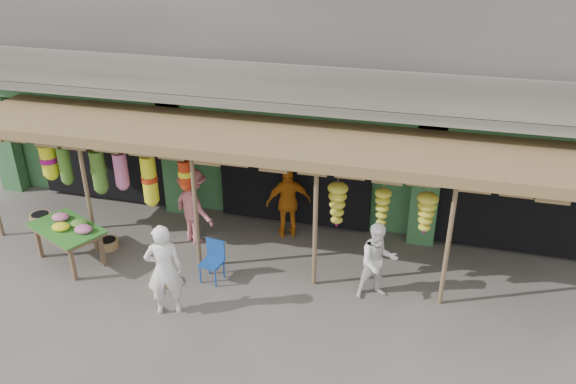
% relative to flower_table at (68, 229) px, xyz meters
% --- Properties ---
extents(ground, '(80.00, 80.00, 0.00)m').
position_rel_flower_table_xyz_m(ground, '(4.23, 0.73, -0.79)').
color(ground, '#514C47').
rests_on(ground, ground).
extents(building, '(16.40, 6.80, 7.00)m').
position_rel_flower_table_xyz_m(building, '(4.23, 5.60, 2.57)').
color(building, gray).
rests_on(building, ground).
extents(awning, '(14.00, 2.70, 2.79)m').
position_rel_flower_table_xyz_m(awning, '(4.08, 1.52, 1.77)').
color(awning, brown).
rests_on(awning, ground).
extents(flower_table, '(1.89, 1.56, 0.99)m').
position_rel_flower_table_xyz_m(flower_table, '(0.00, 0.00, 0.00)').
color(flower_table, brown).
rests_on(flower_table, ground).
extents(blue_chair, '(0.47, 0.47, 0.86)m').
position_rel_flower_table_xyz_m(blue_chair, '(3.19, 0.18, -0.31)').
color(blue_chair, '#174597').
rests_on(blue_chair, ground).
extents(basket_left, '(0.59, 0.59, 0.21)m').
position_rel_flower_table_xyz_m(basket_left, '(-1.81, 1.32, -0.69)').
color(basket_left, brown).
rests_on(basket_left, ground).
extents(basket_mid, '(0.61, 0.61, 0.18)m').
position_rel_flower_table_xyz_m(basket_mid, '(2.23, -0.27, -0.71)').
color(basket_mid, '#986D44').
rests_on(basket_mid, ground).
extents(basket_right, '(0.49, 0.49, 0.20)m').
position_rel_flower_table_xyz_m(basket_right, '(0.44, 0.68, -0.69)').
color(basket_right, olive).
rests_on(basket_right, ground).
extents(person_front, '(0.80, 0.68, 1.86)m').
position_rel_flower_table_xyz_m(person_front, '(2.76, -1.05, 0.14)').
color(person_front, white).
rests_on(person_front, ground).
extents(person_right, '(0.96, 0.87, 1.60)m').
position_rel_flower_table_xyz_m(person_right, '(6.49, 0.45, 0.00)').
color(person_right, white).
rests_on(person_right, ground).
extents(person_vendor, '(1.11, 0.83, 1.76)m').
position_rel_flower_table_xyz_m(person_vendor, '(4.23, 2.26, 0.08)').
color(person_vendor, '#C06512').
rests_on(person_vendor, ground).
extents(person_shopper, '(1.33, 1.13, 1.79)m').
position_rel_flower_table_xyz_m(person_shopper, '(2.22, 1.50, 0.10)').
color(person_shopper, '#D36F78').
rests_on(person_shopper, ground).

